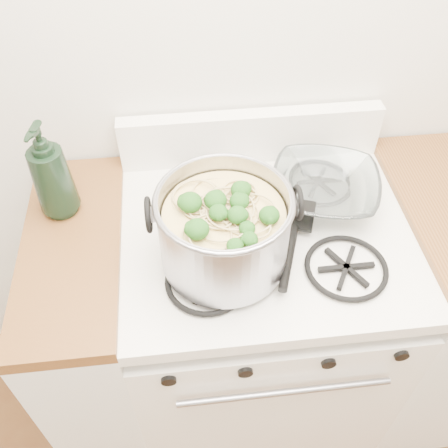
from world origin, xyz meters
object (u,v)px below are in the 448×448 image
(spatula, at_px, (297,212))
(glass_bowl, at_px, (323,193))
(gas_range, at_px, (258,325))
(bottle, at_px, (50,171))
(stock_pot, at_px, (224,231))

(spatula, distance_m, glass_bowl, 0.10)
(gas_range, xyz_separation_m, glass_bowl, (0.17, 0.09, 0.50))
(spatula, distance_m, bottle, 0.64)
(stock_pot, relative_size, spatula, 1.11)
(stock_pot, height_order, glass_bowl, stock_pot)
(spatula, bearing_deg, bottle, -169.07)
(glass_bowl, bearing_deg, spatula, -144.78)
(gas_range, xyz_separation_m, bottle, (-0.53, 0.13, 0.62))
(stock_pot, bearing_deg, bottle, 152.33)
(gas_range, height_order, glass_bowl, glass_bowl)
(gas_range, distance_m, bottle, 0.83)
(stock_pot, xyz_separation_m, spatula, (0.21, 0.12, -0.09))
(spatula, relative_size, glass_bowl, 2.70)
(glass_bowl, bearing_deg, gas_range, -152.21)
(gas_range, bearing_deg, stock_pot, -143.93)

